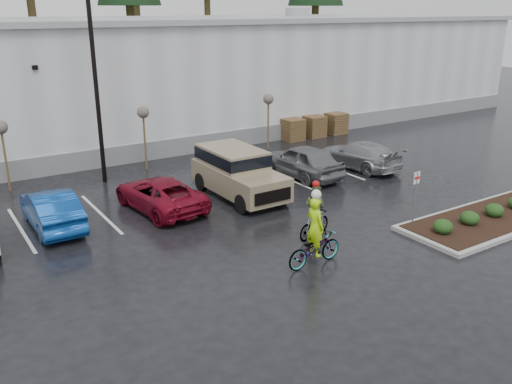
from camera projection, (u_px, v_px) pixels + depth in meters
ground at (338, 253)px, 18.11m from camera, size 120.00×120.00×0.00m
warehouse at (111, 77)px, 34.38m from camera, size 60.50×15.50×7.20m
wooded_ridge at (33, 60)px, 52.85m from camera, size 80.00×25.00×6.00m
lamppost at (93, 58)px, 23.73m from camera, size 0.50×1.00×9.22m
sapling_west at (1, 131)px, 23.41m from camera, size 0.60×0.60×3.20m
sapling_mid at (143, 116)px, 26.77m from camera, size 0.60×0.60×3.20m
sapling_east at (268, 102)px, 30.64m from camera, size 0.60×0.60×3.20m
pallet_stack_a at (292, 129)px, 33.39m from camera, size 1.20×1.20×1.35m
pallet_stack_b at (314, 126)px, 34.26m from camera, size 1.20×1.20×1.35m
pallet_stack_c at (336, 123)px, 35.19m from camera, size 1.20×1.20×1.35m
curb_island at (493, 218)px, 20.90m from camera, size 8.00×3.00×0.15m
mulch_bed at (493, 216)px, 20.87m from camera, size 7.60×2.60×0.04m
shrub_a at (443, 227)px, 19.24m from camera, size 0.70×0.70×0.52m
shrub_b at (470, 218)px, 20.02m from camera, size 0.70×0.70×0.52m
shrub_c at (494, 210)px, 20.79m from camera, size 0.70×0.70×0.52m
fire_lane_sign at (415, 192)px, 19.77m from camera, size 0.30×0.05×2.20m
car_blue at (51, 209)px, 20.05m from camera, size 1.52×4.34×1.43m
car_red at (160, 194)px, 21.87m from camera, size 2.64×4.95×1.32m
suv_tan at (239, 174)px, 23.21m from camera, size 2.20×5.10×2.06m
car_grey at (302, 161)px, 26.15m from camera, size 2.14×4.75×1.58m
car_far_silver at (359, 155)px, 27.61m from camera, size 2.27×4.84×1.37m
cyclist_hivis at (314, 242)px, 17.08m from camera, size 2.12×0.84×2.53m
cyclist_olive at (315, 217)px, 19.13m from camera, size 1.70×0.90×2.13m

